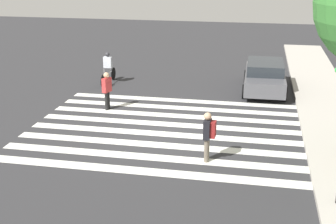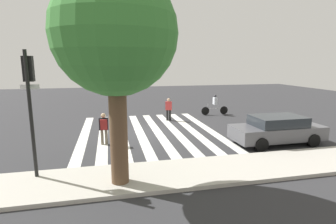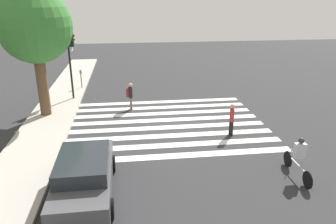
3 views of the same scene
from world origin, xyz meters
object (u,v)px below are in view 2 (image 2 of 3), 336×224
(pedestrian_adult_tall_backpack, at_px, (104,126))
(cyclist_far_lane, at_px, (215,104))
(pedestrian_adult_yellow_jacket, at_px, (169,108))
(car_parked_silver_sedan, at_px, (277,129))
(street_tree, at_px, (115,35))
(traffic_light, at_px, (30,91))

(pedestrian_adult_tall_backpack, xyz_separation_m, cyclist_far_lane, (-8.41, -6.02, -0.08))
(cyclist_far_lane, bearing_deg, pedestrian_adult_tall_backpack, 36.71)
(pedestrian_adult_yellow_jacket, relative_size, car_parked_silver_sedan, 0.35)
(street_tree, height_order, pedestrian_adult_yellow_jacket, street_tree)
(pedestrian_adult_yellow_jacket, height_order, pedestrian_adult_tall_backpack, pedestrian_adult_tall_backpack)
(cyclist_far_lane, distance_m, car_parked_silver_sedan, 7.74)
(street_tree, relative_size, cyclist_far_lane, 3.11)
(street_tree, xyz_separation_m, car_parked_silver_sedan, (-7.95, -2.98, -4.12))
(pedestrian_adult_yellow_jacket, relative_size, cyclist_far_lane, 0.73)
(traffic_light, bearing_deg, pedestrian_adult_tall_backpack, -123.04)
(cyclist_far_lane, bearing_deg, car_parked_silver_sedan, 92.00)
(pedestrian_adult_yellow_jacket, height_order, cyclist_far_lane, cyclist_far_lane)
(traffic_light, relative_size, pedestrian_adult_yellow_jacket, 2.80)
(street_tree, bearing_deg, car_parked_silver_sedan, -159.47)
(traffic_light, xyz_separation_m, car_parked_silver_sedan, (-10.79, -1.76, -2.40))
(traffic_light, relative_size, cyclist_far_lane, 2.04)
(traffic_light, distance_m, cyclist_far_lane, 14.46)
(traffic_light, height_order, street_tree, street_tree)
(cyclist_far_lane, bearing_deg, traffic_light, 42.78)
(street_tree, bearing_deg, traffic_light, -23.24)
(street_tree, height_order, cyclist_far_lane, street_tree)
(car_parked_silver_sedan, bearing_deg, pedestrian_adult_tall_backpack, -11.90)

